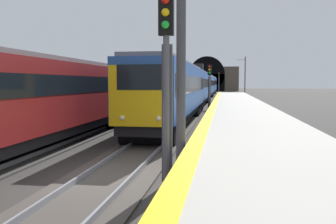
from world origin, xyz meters
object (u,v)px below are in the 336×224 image
object	(u,v)px
railway_signal_near	(166,73)
overhead_signal_gantry	(44,1)
train_adjacent_platform	(145,88)
catenary_mast_near	(245,76)
railway_signal_mid	(209,83)
railway_signal_far	(219,80)
train_main_approaching	(201,86)

from	to	relation	value
railway_signal_near	overhead_signal_gantry	world-z (taller)	overhead_signal_gantry
train_adjacent_platform	catenary_mast_near	world-z (taller)	catenary_mast_near
catenary_mast_near	train_adjacent_platform	bearing A→B (deg)	162.21
railway_signal_near	railway_signal_mid	bearing A→B (deg)	-180.00
train_adjacent_platform	overhead_signal_gantry	xyz separation A→B (m)	(-24.35, -2.22, 3.07)
train_adjacent_platform	railway_signal_near	distance (m)	26.60
railway_signal_mid	train_adjacent_platform	bearing A→B (deg)	-78.09
railway_signal_far	railway_signal_mid	bearing A→B (deg)	0.00
railway_signal_near	catenary_mast_near	size ratio (longest dim) A/B	0.65
railway_signal_far	railway_signal_near	bearing A→B (deg)	0.00
train_main_approaching	railway_signal_mid	xyz separation A→B (m)	(-15.54, -1.82, 0.48)
train_main_approaching	catenary_mast_near	xyz separation A→B (m)	(19.37, -7.20, 1.63)
railway_signal_mid	catenary_mast_near	xyz separation A→B (m)	(34.91, -5.37, 1.15)
railway_signal_near	overhead_signal_gantry	size ratio (longest dim) A/B	0.58
train_main_approaching	train_adjacent_platform	distance (m)	17.43
train_main_approaching	railway_signal_mid	world-z (taller)	train_main_approaching
train_main_approaching	catenary_mast_near	bearing A→B (deg)	159.90
railway_signal_mid	railway_signal_far	size ratio (longest dim) A/B	0.81
railway_signal_far	overhead_signal_gantry	distance (m)	89.85
train_adjacent_platform	railway_signal_far	bearing A→B (deg)	-5.62
railway_signal_near	railway_signal_far	distance (m)	91.23
train_main_approaching	train_adjacent_platform	xyz separation A→B (m)	(-16.86, 4.43, -0.09)
railway_signal_mid	overhead_signal_gantry	xyz separation A→B (m)	(-25.67, 4.04, 2.50)
train_adjacent_platform	overhead_signal_gantry	distance (m)	24.64
railway_signal_mid	catenary_mast_near	size ratio (longest dim) A/B	0.59
train_main_approaching	railway_signal_far	xyz separation A→B (m)	(48.53, -1.82, 1.09)
train_main_approaching	railway_signal_near	distance (m)	42.75
railway_signal_far	overhead_signal_gantry	xyz separation A→B (m)	(-89.74, 4.04, 1.89)
railway_signal_near	overhead_signal_gantry	distance (m)	4.85
railway_signal_near	catenary_mast_near	world-z (taller)	catenary_mast_near
railway_signal_far	overhead_signal_gantry	size ratio (longest dim) A/B	0.65
overhead_signal_gantry	railway_signal_far	bearing A→B (deg)	-2.58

